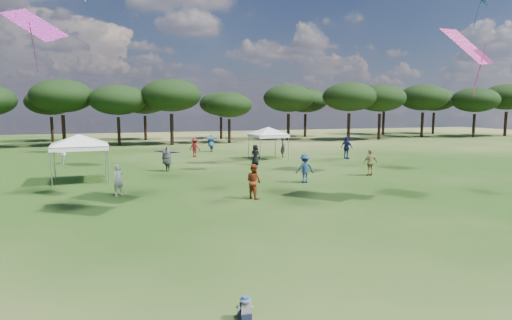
{
  "coord_description": "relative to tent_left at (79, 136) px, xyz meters",
  "views": [
    {
      "loc": [
        -2.96,
        -5.81,
        4.33
      ],
      "look_at": [
        0.93,
        6.0,
        2.79
      ],
      "focal_mm": 30.0,
      "sensor_mm": 36.0,
      "label": 1
    }
  ],
  "objects": [
    {
      "name": "festival_crowd",
      "position": [
        5.89,
        3.27,
        -1.81
      ],
      "size": [
        29.11,
        23.07,
        1.93
      ],
      "color": "#414245",
      "rests_on": "ground"
    },
    {
      "name": "toddler",
      "position": [
        4.38,
        -18.46,
        -2.43
      ],
      "size": [
        0.35,
        0.39,
        0.52
      ],
      "rotation": [
        0.0,
        0.0,
        -0.04
      ],
      "color": "#161C32",
      "rests_on": "ground"
    },
    {
      "name": "tree_line",
      "position": [
        7.34,
        26.82,
        2.76
      ],
      "size": [
        108.78,
        17.63,
        7.77
      ],
      "color": "black",
      "rests_on": "ground"
    },
    {
      "name": "tent_right",
      "position": [
        14.05,
        6.99,
        -0.09
      ],
      "size": [
        5.42,
        5.42,
        3.0
      ],
      "rotation": [
        0.0,
        0.0,
        0.08
      ],
      "color": "gray",
      "rests_on": "ground"
    },
    {
      "name": "tent_left",
      "position": [
        0.0,
        0.0,
        0.0
      ],
      "size": [
        6.18,
        6.18,
        3.09
      ],
      "rotation": [
        0.0,
        0.0,
        0.06
      ],
      "color": "gray",
      "rests_on": "ground"
    }
  ]
}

